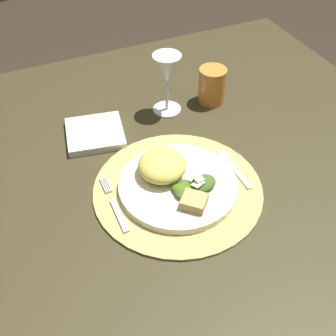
{
  "coord_description": "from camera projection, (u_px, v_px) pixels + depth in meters",
  "views": [
    {
      "loc": [
        -0.23,
        -0.63,
        1.39
      ],
      "look_at": [
        0.03,
        -0.03,
        0.76
      ],
      "focal_mm": 45.54,
      "sensor_mm": 36.0,
      "label": 1
    }
  ],
  "objects": [
    {
      "name": "ground_plane",
      "position": [
        156.0,
        328.0,
        1.44
      ],
      "size": [
        6.0,
        6.0,
        0.0
      ],
      "primitive_type": "plane",
      "color": "#2F261D"
    },
    {
      "name": "salad_greens",
      "position": [
        192.0,
        188.0,
        0.85
      ],
      "size": [
        0.11,
        0.08,
        0.03
      ],
      "color": "#466E15",
      "rests_on": "dinner_plate"
    },
    {
      "name": "bread_piece",
      "position": [
        194.0,
        202.0,
        0.82
      ],
      "size": [
        0.06,
        0.06,
        0.02
      ],
      "primitive_type": "cube",
      "rotation": [
        0.0,
        0.0,
        2.38
      ],
      "color": "tan",
      "rests_on": "dinner_plate"
    },
    {
      "name": "dinner_plate",
      "position": [
        178.0,
        185.0,
        0.88
      ],
      "size": [
        0.24,
        0.24,
        0.02
      ],
      "primitive_type": "cylinder",
      "color": "silver",
      "rests_on": "placemat"
    },
    {
      "name": "pasta_serving",
      "position": [
        162.0,
        165.0,
        0.87
      ],
      "size": [
        0.13,
        0.13,
        0.05
      ],
      "primitive_type": "ellipsoid",
      "rotation": [
        0.0,
        0.0,
        5.91
      ],
      "color": "#E3D158",
      "rests_on": "dinner_plate"
    },
    {
      "name": "wine_glass",
      "position": [
        167.0,
        72.0,
        1.01
      ],
      "size": [
        0.07,
        0.07,
        0.15
      ],
      "color": "silver",
      "rests_on": "dining_table"
    },
    {
      "name": "dining_table",
      "position": [
        151.0,
        216.0,
        1.03
      ],
      "size": [
        1.33,
        1.08,
        0.74
      ],
      "color": "#39321B",
      "rests_on": "ground"
    },
    {
      "name": "placemat",
      "position": [
        178.0,
        189.0,
        0.88
      ],
      "size": [
        0.35,
        0.35,
        0.01
      ],
      "primitive_type": "cylinder",
      "color": "tan",
      "rests_on": "dining_table"
    },
    {
      "name": "spoon",
      "position": [
        229.0,
        162.0,
        0.93
      ],
      "size": [
        0.02,
        0.13,
        0.01
      ],
      "color": "silver",
      "rests_on": "placemat"
    },
    {
      "name": "napkin",
      "position": [
        95.0,
        133.0,
        1.01
      ],
      "size": [
        0.15,
        0.15,
        0.02
      ],
      "primitive_type": "cube",
      "rotation": [
        0.0,
        0.0,
        -0.18
      ],
      "color": "white",
      "rests_on": "dining_table"
    },
    {
      "name": "fork",
      "position": [
        115.0,
        206.0,
        0.84
      ],
      "size": [
        0.02,
        0.16,
        0.0
      ],
      "color": "silver",
      "rests_on": "placemat"
    },
    {
      "name": "amber_tumbler",
      "position": [
        212.0,
        86.0,
        1.09
      ],
      "size": [
        0.07,
        0.07,
        0.09
      ],
      "primitive_type": "cylinder",
      "color": "orange",
      "rests_on": "dining_table"
    }
  ]
}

